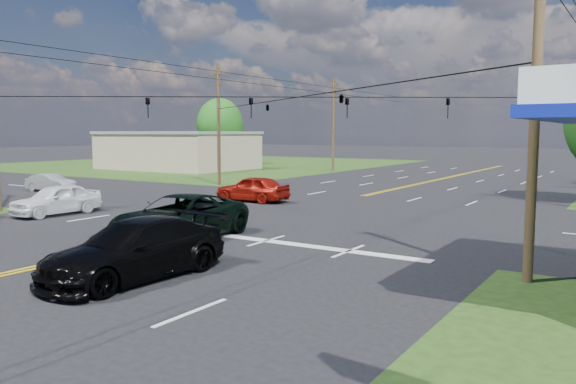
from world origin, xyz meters
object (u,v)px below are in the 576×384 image
Objects in this scene: retail_nw at (178,152)px; pickup_white at (56,199)px; pickup_dkgreen at (180,218)px; sedan_silver at (51,183)px; pole_left_far at (333,123)px; pole_se at (535,103)px; suv_black at (135,249)px; pole_nw at (219,123)px; tree_far_l at (220,125)px.

pickup_white is at bearing -55.65° from retail_nw.
pickup_dkgreen reaches higher than sedan_silver.
pickup_dkgreen is 10.12m from pickup_white.
pickup_dkgreen is at bearing -70.23° from pole_left_far.
retail_nw is at bearing 144.21° from pole_se.
pole_left_far is at bearing -19.56° from sedan_silver.
pole_left_far is 1.74× the size of suv_black.
pole_left_far reaches higher than pickup_dkgreen.
pole_nw reaches higher than pickup_white.
pickup_white is (20.50, -30.00, -1.23)m from retail_nw.
retail_nw is 1.68× the size of pole_se.
pole_se is at bearing -35.79° from retail_nw.
pole_se is at bearing -34.70° from pole_nw.
pickup_dkgreen is at bearing -51.97° from tree_far_l.
retail_nw is 53.09m from pole_se.
tree_far_l reaches higher than retail_nw.
pickup_white is (-22.50, 1.00, -4.14)m from pole_se.
pole_nw reaches higher than suv_black.
pickup_white is (22.50, -40.00, -4.42)m from tree_far_l.
retail_nw is 21.60m from pole_nw.
pole_nw is at bearing -37.41° from retail_nw.
retail_nw is 2.56× the size of pickup_dkgreen.
pickup_white is at bearing -60.64° from tree_far_l.
retail_nw is 1.60× the size of pole_left_far.
sedan_silver is at bearing 148.27° from pickup_white.
pole_se is at bearing -42.34° from tree_far_l.
pole_nw reaches higher than sedan_silver.
suv_black is at bearing -68.77° from pole_left_far.
sedan_silver is at bearing -103.04° from pole_left_far.
pole_left_far is (0.00, 19.00, 0.25)m from pole_nw.
suv_black is at bearing -54.92° from pole_nw.
pole_nw reaches higher than tree_far_l.
pickup_dkgreen is (13.50, -37.56, -4.30)m from pole_left_far.
pickup_dkgreen is at bearing -7.54° from pickup_white.
suv_black is at bearing -126.06° from sedan_silver.
sedan_silver is (-32.79, 7.69, -4.28)m from pole_se.
suv_black is at bearing -64.23° from pickup_dkgreen.
pole_nw is 19.00m from pole_left_far.
tree_far_l reaches higher than suv_black.
pole_nw is at bearing -50.44° from tree_far_l.
pole_left_far is 45.82m from suv_black.
pole_left_far reaches higher than suv_black.
pole_nw is 23.30m from pickup_dkgreen.
pole_left_far is at bearing -11.89° from tree_far_l.
pole_se reaches higher than retail_nw.
pole_se is 13.15m from pickup_dkgreen.
tree_far_l is 52.94m from pickup_dkgreen.
suv_black is at bearing -149.82° from pole_se.
suv_black is 1.27× the size of pickup_white.
pole_left_far is 2.20× the size of pickup_white.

